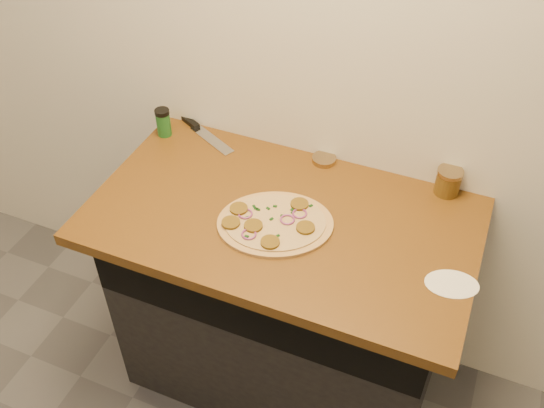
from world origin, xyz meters
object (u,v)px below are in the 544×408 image
at_px(chefs_knife, 199,129).
at_px(spice_shaker, 163,122).
at_px(salsa_jar, 448,181).
at_px(pizza, 274,223).

distance_m(chefs_knife, spice_shaker, 0.13).
bearing_deg(chefs_knife, salsa_jar, 0.27).
relative_size(pizza, spice_shaker, 4.34).
relative_size(chefs_knife, salsa_jar, 3.26).
height_order(pizza, chefs_knife, pizza).
relative_size(salsa_jar, spice_shaker, 0.86).
xyz_separation_m(chefs_knife, salsa_jar, (0.89, 0.00, 0.04)).
bearing_deg(pizza, salsa_jar, 37.99).
xyz_separation_m(pizza, chefs_knife, (-0.44, 0.35, -0.00)).
bearing_deg(salsa_jar, spice_shaker, -175.86).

